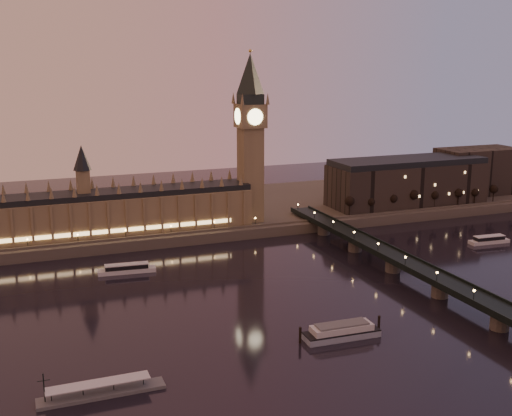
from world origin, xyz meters
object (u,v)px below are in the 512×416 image
Objects in this scene: cruise_boat_a at (127,269)px; cruise_boat_b at (489,240)px; moored_barge at (342,331)px; pontoon_pier at (101,392)px.

cruise_boat_a is 206.90m from cruise_boat_b.
cruise_boat_a is 0.84× the size of moored_barge.
cruise_boat_b is at bearing 32.69° from moored_barge.
cruise_boat_a is 0.72× the size of pontoon_pier.
cruise_boat_a is at bearing 177.58° from cruise_boat_b.
cruise_boat_b is 0.62× the size of pontoon_pier.
pontoon_pier is (-91.85, -10.69, -1.51)m from moored_barge.
cruise_boat_a is 124.29m from moored_barge.
cruise_boat_b is 253.19m from pontoon_pier.
moored_barge is (-142.72, -84.61, 0.67)m from cruise_boat_b.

